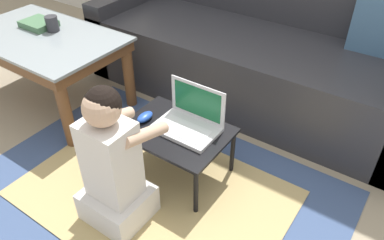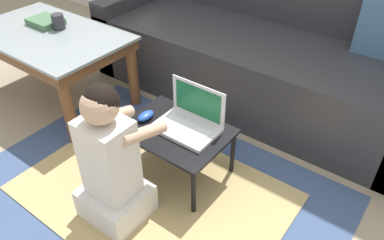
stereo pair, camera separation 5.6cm
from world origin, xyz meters
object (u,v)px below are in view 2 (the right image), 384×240
at_px(computer_mouse, 146,116).
at_px(laptop, 189,122).
at_px(couch, 260,55).
at_px(coffee_table, 50,43).
at_px(laptop_desk, 176,134).
at_px(cup_on_table, 58,22).
at_px(book_on_table, 46,22).
at_px(person_seated, 111,164).

bearing_deg(computer_mouse, laptop, 17.31).
xyz_separation_m(couch, coffee_table, (-1.06, -0.89, 0.12)).
relative_size(coffee_table, laptop, 3.25).
bearing_deg(laptop_desk, computer_mouse, -173.23).
bearing_deg(cup_on_table, computer_mouse, -12.36).
distance_m(couch, cup_on_table, 1.34).
relative_size(computer_mouse, book_on_table, 0.49).
height_order(coffee_table, computer_mouse, coffee_table).
bearing_deg(cup_on_table, laptop_desk, -9.27).
relative_size(laptop_desk, cup_on_table, 5.53).
height_order(coffee_table, book_on_table, book_on_table).
distance_m(coffee_table, laptop, 1.16).
bearing_deg(couch, laptop_desk, -87.21).
bearing_deg(laptop, book_on_table, 174.54).
distance_m(laptop_desk, cup_on_table, 1.14).
height_order(couch, computer_mouse, couch).
xyz_separation_m(couch, laptop_desk, (0.05, -0.98, -0.03)).
bearing_deg(laptop, laptop_desk, -133.76).
relative_size(couch, laptop, 6.97).
relative_size(laptop, book_on_table, 1.50).
bearing_deg(couch, laptop, -84.14).
height_order(laptop, book_on_table, book_on_table).
relative_size(laptop, computer_mouse, 3.05).
bearing_deg(coffee_table, person_seated, -24.46).
distance_m(coffee_table, laptop_desk, 1.13).
bearing_deg(book_on_table, laptop_desk, -7.96).
bearing_deg(cup_on_table, coffee_table, -102.45).
bearing_deg(cup_on_table, laptop, -6.43).
xyz_separation_m(laptop_desk, cup_on_table, (-1.09, 0.18, 0.28)).
bearing_deg(laptop_desk, laptop, 46.24).
height_order(person_seated, cup_on_table, person_seated).
bearing_deg(computer_mouse, coffee_table, 172.91).
xyz_separation_m(computer_mouse, person_seated, (0.13, -0.37, 0.01)).
xyz_separation_m(laptop_desk, laptop, (0.05, 0.05, 0.07)).
distance_m(person_seated, cup_on_table, 1.21).
xyz_separation_m(couch, book_on_table, (-1.18, -0.81, 0.22)).
relative_size(couch, cup_on_table, 23.00).
bearing_deg(person_seated, laptop_desk, 82.55).
xyz_separation_m(laptop_desk, computer_mouse, (-0.18, -0.02, 0.05)).
bearing_deg(laptop, person_seated, -102.67).
relative_size(coffee_table, book_on_table, 4.89).
xyz_separation_m(couch, cup_on_table, (-1.05, -0.80, 0.25)).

